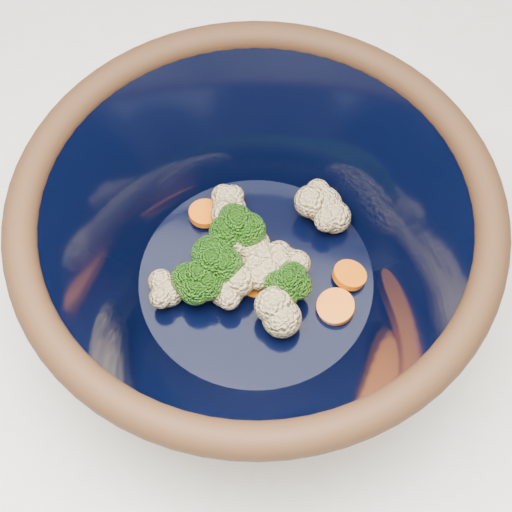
{
  "coord_description": "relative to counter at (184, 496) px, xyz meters",
  "views": [
    {
      "loc": [
        0.14,
        -0.14,
        1.46
      ],
      "look_at": [
        0.07,
        0.11,
        0.97
      ],
      "focal_mm": 50.0,
      "sensor_mm": 36.0,
      "label": 1
    }
  ],
  "objects": [
    {
      "name": "mixing_bowl",
      "position": [
        0.07,
        0.11,
        0.54
      ],
      "size": [
        0.39,
        0.39,
        0.15
      ],
      "rotation": [
        0.0,
        0.0,
        -0.16
      ],
      "color": "black",
      "rests_on": "counter"
    },
    {
      "name": "counter",
      "position": [
        0.0,
        0.0,
        0.0
      ],
      "size": [
        1.2,
        1.2,
        0.9
      ],
      "primitive_type": "cube",
      "color": "silver",
      "rests_on": "ground"
    },
    {
      "name": "vegetable_pile",
      "position": [
        0.06,
        0.12,
        0.5
      ],
      "size": [
        0.16,
        0.14,
        0.05
      ],
      "color": "#608442",
      "rests_on": "mixing_bowl"
    }
  ]
}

